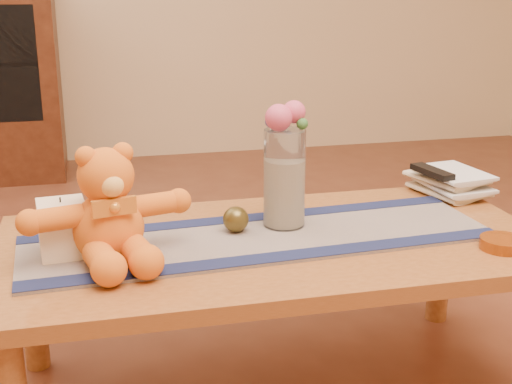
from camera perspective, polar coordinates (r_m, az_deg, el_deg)
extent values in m
cube|color=brown|center=(1.80, 1.55, -4.45)|extent=(1.40, 0.70, 0.04)
cylinder|color=brown|center=(2.12, -17.86, -8.58)|extent=(0.07, 0.07, 0.41)
cylinder|color=brown|center=(2.37, 14.84, -5.52)|extent=(0.07, 0.07, 0.41)
cube|color=#1E1946|center=(1.79, 0.34, -3.76)|extent=(1.22, 0.42, 0.01)
cube|color=#151C3F|center=(1.66, 1.80, -5.31)|extent=(1.20, 0.13, 0.00)
cube|color=#151C3F|center=(1.92, -0.93, -2.14)|extent=(1.20, 0.13, 0.00)
cube|color=beige|center=(1.72, -15.55, -2.88)|extent=(0.12, 0.12, 0.13)
cylinder|color=black|center=(1.70, -15.74, -0.61)|extent=(0.00, 0.00, 0.01)
cylinder|color=silver|center=(1.83, 2.34, 1.12)|extent=(0.11, 0.11, 0.26)
cylinder|color=beige|center=(1.84, 2.33, -0.04)|extent=(0.09, 0.09, 0.18)
sphere|color=#C64667|center=(1.78, 1.87, 6.10)|extent=(0.07, 0.07, 0.07)
sphere|color=#C64667|center=(1.80, 3.13, 6.56)|extent=(0.06, 0.06, 0.06)
sphere|color=#454596|center=(1.83, 2.40, 6.19)|extent=(0.04, 0.04, 0.04)
sphere|color=#454596|center=(1.81, 1.31, 5.80)|extent=(0.04, 0.04, 0.04)
sphere|color=#33662D|center=(1.79, 3.81, 5.59)|extent=(0.03, 0.03, 0.03)
sphere|color=#483C18|center=(1.81, -1.67, -2.25)|extent=(0.08, 0.08, 0.07)
imported|color=beige|center=(2.19, 13.92, -0.18)|extent=(0.21, 0.26, 0.02)
imported|color=beige|center=(2.18, 14.12, 0.28)|extent=(0.19, 0.24, 0.02)
imported|color=beige|center=(2.18, 13.82, 0.77)|extent=(0.22, 0.26, 0.02)
imported|color=beige|center=(2.17, 14.14, 1.25)|extent=(0.19, 0.24, 0.02)
cube|color=black|center=(2.16, 14.22, 1.63)|extent=(0.07, 0.17, 0.02)
cylinder|color=#BF5914|center=(1.83, 19.53, -4.00)|extent=(0.13, 0.13, 0.03)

